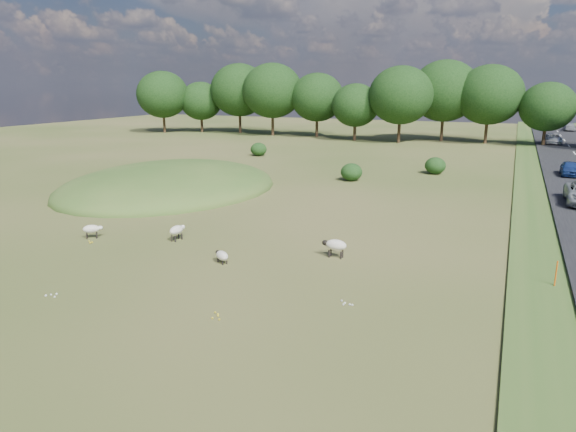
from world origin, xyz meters
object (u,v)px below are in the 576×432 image
Objects in this scene: sheep_0 at (222,255)px; sheep_3 at (335,245)px; car_0 at (570,168)px; car_1 at (553,139)px; marker_post at (556,275)px; sheep_2 at (177,230)px; sheep_1 at (92,229)px; car_7 at (569,127)px.

sheep_0 is 5.49m from sheep_3.
car_0 is 0.76× the size of car_1.
sheep_2 is at bearing -177.93° from marker_post.
car_0 reaches higher than sheep_1.
sheep_0 is 0.82× the size of sheep_3.
car_1 reaches higher than sheep_1.
marker_post is 0.32× the size of car_0.
car_0 is (16.93, 32.18, 0.51)m from sheep_0.
marker_post reaches higher than sheep_1.
sheep_1 is 0.22× the size of car_7.
marker_post is 29.46m from car_0.
sheep_3 is (8.74, 0.74, 0.06)m from sheep_2.
marker_post is 0.26× the size of car_7.
sheep_3 is 82.55m from car_7.
car_1 reaches higher than car_7.
car_0 reaches higher than marker_post.
marker_post is at bearing -83.62° from sheep_2.
car_1 is (25.52, 59.60, 0.40)m from sheep_1.
car_0 is at bearing -84.97° from sheep_0.
car_7 is at bearing -100.09° from sheep_3.
sheep_0 is 1.01× the size of sheep_1.
car_1 reaches higher than sheep_0.
sheep_0 is 36.37m from car_0.
marker_post is 9.58m from sheep_3.
sheep_2 is 0.31× the size of car_0.
sheep_2 is at bearing -125.03° from car_0.
sheep_1 is 0.81× the size of sheep_3.
sheep_3 is (4.65, 2.92, 0.26)m from sheep_0.
sheep_2 is 0.24× the size of car_1.
car_1 reaches higher than sheep_3.
sheep_1 reaches higher than sheep_0.
sheep_1 is at bearing 28.68° from sheep_0.
sheep_0 is at bearing -105.70° from car_1.
car_0 is 0.80× the size of car_7.
sheep_0 is at bearing -168.69° from marker_post.
car_0 is at bearing 12.25° from sheep_1.
marker_post reaches higher than sheep_2.
car_7 is at bearing -71.10° from sheep_0.
marker_post is 22.92m from sheep_1.
sheep_1 is 4.76m from sheep_2.
car_1 is at bearing 87.30° from marker_post.
sheep_2 is at bearing 4.76° from sheep_0.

